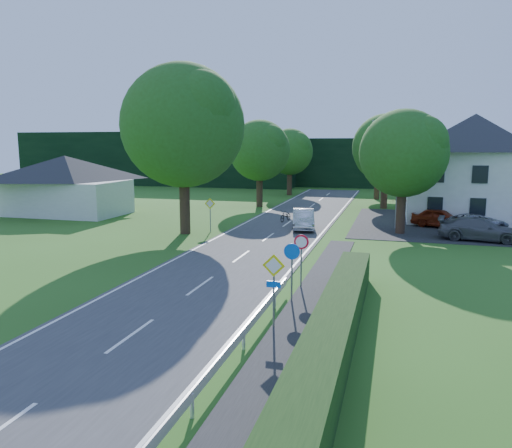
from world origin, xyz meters
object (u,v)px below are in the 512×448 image
(parked_car_grey, at_px, (480,229))
(parasol, at_px, (401,209))
(parked_car_silver_b, at_px, (477,222))
(parked_car_red, at_px, (440,218))
(streetlight, at_px, (396,168))
(moving_car, at_px, (303,219))
(motorcycle, at_px, (286,216))

(parked_car_grey, relative_size, parasol, 2.65)
(parked_car_silver_b, bearing_deg, parked_car_red, 54.30)
(streetlight, xyz_separation_m, parked_car_silver_b, (5.78, 0.71, -3.82))
(parked_car_red, xyz_separation_m, parked_car_silver_b, (2.47, -0.70, -0.09))
(streetlight, height_order, parasol, streetlight)
(parked_car_red, bearing_deg, moving_car, 127.99)
(streetlight, distance_m, parasol, 6.16)
(streetlight, distance_m, moving_car, 7.69)
(parked_car_grey, bearing_deg, motorcycle, 80.44)
(parasol, bearing_deg, parked_car_grey, -59.80)
(parked_car_red, relative_size, parasol, 2.14)
(parked_car_silver_b, bearing_deg, moving_car, 83.13)
(parked_car_red, height_order, parked_car_silver_b, parked_car_red)
(parasol, bearing_deg, moving_car, -134.13)
(motorcycle, relative_size, parked_car_red, 0.43)
(streetlight, bearing_deg, motorcycle, 172.41)
(parked_car_red, xyz_separation_m, parasol, (-2.81, 3.59, 0.16))
(moving_car, xyz_separation_m, parked_car_red, (9.71, 3.52, -0.03))
(streetlight, bearing_deg, parked_car_red, 23.08)
(parked_car_grey, relative_size, parked_car_silver_b, 1.17)
(motorcycle, bearing_deg, parked_car_red, 14.87)
(motorcycle, distance_m, parasol, 9.74)
(motorcycle, relative_size, parked_car_grey, 0.34)
(parked_car_grey, height_order, parasol, parasol)
(streetlight, height_order, motorcycle, streetlight)
(streetlight, relative_size, motorcycle, 4.61)
(parked_car_red, distance_m, parked_car_grey, 5.20)
(moving_car, bearing_deg, parasol, 34.55)
(parked_car_silver_b, xyz_separation_m, parasol, (-5.28, 4.29, 0.26))
(moving_car, bearing_deg, parked_car_silver_b, 1.71)
(motorcycle, distance_m, parked_car_silver_b, 14.22)
(streetlight, relative_size, parked_car_grey, 1.58)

